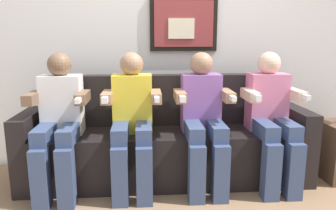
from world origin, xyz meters
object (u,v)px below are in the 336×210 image
Objects in this scene: person_leftmost at (59,118)px; person_rightmost at (271,114)px; person_left_center at (132,117)px; person_right_center at (203,116)px; couch at (166,144)px.

person_rightmost is (1.71, -0.00, 0.00)m from person_leftmost.
person_left_center is (0.57, -0.00, 0.00)m from person_leftmost.
person_leftmost is 1.14m from person_right_center.
person_rightmost is at bearing 0.00° from person_right_center.
person_rightmost is at bearing -11.15° from couch.
person_right_center reaches higher than couch.
person_rightmost is at bearing 0.00° from person_left_center.
person_leftmost is 1.00× the size of person_right_center.
person_left_center is (-0.29, -0.17, 0.29)m from couch.
person_left_center is 1.00× the size of person_right_center.
person_leftmost is at bearing -168.87° from couch.
couch is 0.92m from person_leftmost.
person_right_center is at bearing 180.00° from person_rightmost.
person_right_center is 0.57m from person_rightmost.
couch is 2.19× the size of person_rightmost.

